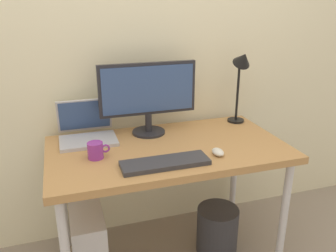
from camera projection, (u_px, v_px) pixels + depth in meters
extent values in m
cube|color=beige|center=(147.00, 39.00, 2.13)|extent=(4.40, 0.04, 2.60)
cube|color=#B7844C|center=(168.00, 149.00, 1.95)|extent=(1.32, 0.72, 0.04)
cylinder|color=silver|center=(284.00, 217.00, 1.99)|extent=(0.04, 0.04, 0.72)
cylinder|color=silver|center=(63.00, 198.00, 2.18)|extent=(0.04, 0.04, 0.72)
cylinder|color=silver|center=(234.00, 171.00, 2.52)|extent=(0.04, 0.04, 0.72)
cylinder|color=#232328|center=(149.00, 132.00, 2.13)|extent=(0.20, 0.20, 0.01)
cylinder|color=#232328|center=(149.00, 122.00, 2.11)|extent=(0.04, 0.04, 0.11)
cube|color=#232328|center=(148.00, 89.00, 2.04)|extent=(0.58, 0.03, 0.31)
cube|color=#334C7F|center=(149.00, 89.00, 2.02)|extent=(0.54, 0.01, 0.27)
cube|color=#B2B2B7|center=(88.00, 141.00, 1.99)|extent=(0.32, 0.22, 0.02)
cube|color=#B2B2B7|center=(85.00, 115.00, 2.08)|extent=(0.32, 0.07, 0.21)
cube|color=#334C7F|center=(85.00, 115.00, 2.07)|extent=(0.30, 0.05, 0.18)
cylinder|color=black|center=(236.00, 120.00, 2.33)|extent=(0.11, 0.11, 0.01)
cylinder|color=black|center=(238.00, 92.00, 2.27)|extent=(0.02, 0.02, 0.38)
cone|color=black|center=(243.00, 59.00, 2.15)|extent=(0.11, 0.14, 0.13)
cube|color=#333338|center=(165.00, 163.00, 1.72)|extent=(0.44, 0.14, 0.02)
ellipsoid|color=silver|center=(218.00, 152.00, 1.83)|extent=(0.06, 0.09, 0.03)
cylinder|color=purple|center=(95.00, 150.00, 1.79)|extent=(0.08, 0.08, 0.09)
torus|color=purple|center=(106.00, 148.00, 1.80)|extent=(0.05, 0.01, 0.05)
cube|color=silver|center=(89.00, 245.00, 1.99)|extent=(0.18, 0.36, 0.42)
cylinder|color=#333338|center=(217.00, 230.00, 2.21)|extent=(0.26, 0.26, 0.30)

